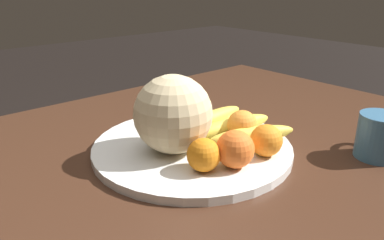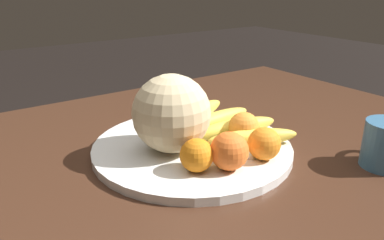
% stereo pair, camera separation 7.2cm
% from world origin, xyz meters
% --- Properties ---
extents(kitchen_table, '(1.36, 0.93, 0.76)m').
position_xyz_m(kitchen_table, '(0.00, 0.00, 0.66)').
color(kitchen_table, '#3D2316').
rests_on(kitchen_table, ground_plane).
extents(fruit_bowl, '(0.39, 0.39, 0.02)m').
position_xyz_m(fruit_bowl, '(0.02, 0.00, 0.77)').
color(fruit_bowl, white).
rests_on(fruit_bowl, kitchen_table).
extents(melon, '(0.15, 0.15, 0.15)m').
position_xyz_m(melon, '(-0.03, -0.00, 0.85)').
color(melon, beige).
rests_on(melon, fruit_bowl).
extents(banana_bunch, '(0.21, 0.35, 0.04)m').
position_xyz_m(banana_bunch, '(0.10, 0.04, 0.80)').
color(banana_bunch, brown).
rests_on(banana_bunch, fruit_bowl).
extents(orange_front_left, '(0.06, 0.06, 0.06)m').
position_xyz_m(orange_front_left, '(0.11, -0.05, 0.81)').
color(orange_front_left, orange).
rests_on(orange_front_left, fruit_bowl).
extents(orange_front_right, '(0.06, 0.06, 0.06)m').
position_xyz_m(orange_front_right, '(-0.04, -0.09, 0.81)').
color(orange_front_right, orange).
rests_on(orange_front_right, fruit_bowl).
extents(orange_mid_center, '(0.06, 0.06, 0.06)m').
position_xyz_m(orange_mid_center, '(0.09, -0.13, 0.81)').
color(orange_mid_center, orange).
rests_on(orange_mid_center, fruit_bowl).
extents(orange_back_left, '(0.07, 0.07, 0.07)m').
position_xyz_m(orange_back_left, '(0.01, -0.12, 0.81)').
color(orange_back_left, orange).
rests_on(orange_back_left, fruit_bowl).
extents(produce_tag, '(0.09, 0.08, 0.00)m').
position_xyz_m(produce_tag, '(0.05, -0.08, 0.78)').
color(produce_tag, white).
rests_on(produce_tag, fruit_bowl).
extents(ceramic_mug, '(0.10, 0.09, 0.09)m').
position_xyz_m(ceramic_mug, '(0.27, -0.25, 0.81)').
color(ceramic_mug, '#386689').
rests_on(ceramic_mug, kitchen_table).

